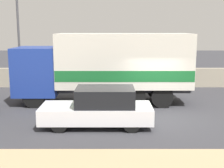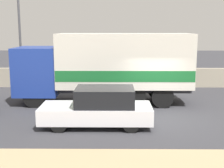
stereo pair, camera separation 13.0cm
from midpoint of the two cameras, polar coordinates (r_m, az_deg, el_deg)
name	(u,v)px [view 1 (the left image)]	position (r m, az deg, el deg)	size (l,w,h in m)	color
ground_plane	(159,117)	(13.74, 8.30, -6.08)	(80.00, 80.00, 0.00)	#38383D
stone_wall_backdrop	(143,78)	(20.50, 5.53, 1.18)	(60.00, 0.35, 1.24)	#A39984
street_lamp	(19,33)	(20.38, -16.87, 8.84)	(0.56, 0.28, 5.91)	#4C4C51
box_truck	(108,65)	(15.87, -0.89, 3.43)	(8.82, 2.52, 3.55)	navy
car_hatchback	(100,108)	(12.25, -2.60, -4.35)	(4.34, 1.74, 1.55)	silver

